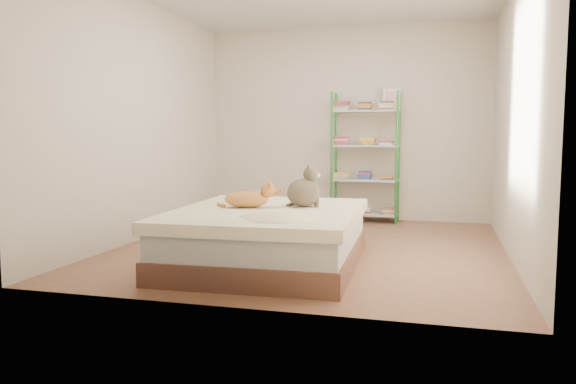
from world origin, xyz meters
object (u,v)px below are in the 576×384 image
(grey_cat, at_px, (304,186))
(white_bin, at_px, (268,204))
(cardboard_box, at_px, (334,214))
(orange_cat, at_px, (246,197))
(shelf_unit, at_px, (366,159))
(bed, at_px, (268,237))

(grey_cat, relative_size, white_bin, 0.87)
(white_bin, bearing_deg, cardboard_box, -25.50)
(orange_cat, relative_size, shelf_unit, 0.26)
(cardboard_box, bearing_deg, white_bin, 162.59)
(orange_cat, distance_m, cardboard_box, 2.21)
(bed, xyz_separation_m, shelf_unit, (0.50, 2.74, 0.58))
(orange_cat, distance_m, grey_cat, 0.52)
(cardboard_box, bearing_deg, bed, -86.83)
(bed, xyz_separation_m, orange_cat, (-0.21, 0.04, 0.34))
(orange_cat, bearing_deg, cardboard_box, 66.23)
(bed, distance_m, white_bin, 2.77)
(bed, xyz_separation_m, grey_cat, (0.27, 0.22, 0.43))
(grey_cat, bearing_deg, white_bin, 7.06)
(white_bin, bearing_deg, shelf_unit, 4.17)
(bed, bearing_deg, shelf_unit, 77.37)
(orange_cat, xyz_separation_m, shelf_unit, (0.71, 2.70, 0.24))
(orange_cat, bearing_deg, white_bin, 90.06)
(shelf_unit, bearing_deg, white_bin, -175.83)
(orange_cat, bearing_deg, grey_cat, 8.01)
(shelf_unit, xyz_separation_m, white_bin, (-1.32, -0.10, -0.63))
(grey_cat, bearing_deg, orange_cat, 93.97)
(bed, bearing_deg, orange_cat, 167.50)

